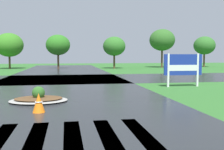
% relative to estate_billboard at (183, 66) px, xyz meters
% --- Properties ---
extents(asphalt_roadway, '(10.26, 80.00, 0.01)m').
position_rel_estate_billboard_xyz_m(asphalt_roadway, '(-7.74, -3.38, -1.33)').
color(asphalt_roadway, '#232628').
rests_on(asphalt_roadway, ground).
extents(asphalt_cross_road, '(90.00, 9.23, 0.01)m').
position_rel_estate_billboard_xyz_m(asphalt_cross_road, '(-7.74, 6.98, -1.33)').
color(asphalt_cross_road, '#232628').
rests_on(asphalt_cross_road, ground).
extents(crosswalk_stripes, '(4.95, 2.97, 0.01)m').
position_rel_estate_billboard_xyz_m(crosswalk_stripes, '(-7.74, -9.51, -1.33)').
color(crosswalk_stripes, white).
rests_on(crosswalk_stripes, ground).
extents(estate_billboard, '(2.58, 0.14, 2.15)m').
position_rel_estate_billboard_xyz_m(estate_billboard, '(0.00, 0.00, 0.00)').
color(estate_billboard, white).
rests_on(estate_billboard, ground).
extents(median_island, '(2.54, 1.97, 0.68)m').
position_rel_estate_billboard_xyz_m(median_island, '(-8.64, -4.18, -1.20)').
color(median_island, '#9E9B93').
rests_on(median_island, ground).
extents(traffic_cone, '(0.45, 0.45, 0.70)m').
position_rel_estate_billboard_xyz_m(traffic_cone, '(-8.41, -6.48, -1.00)').
color(traffic_cone, orange).
rests_on(traffic_cone, ground).
extents(background_treeline, '(41.18, 6.09, 6.03)m').
position_rel_estate_billboard_xyz_m(background_treeline, '(-4.71, 24.57, 2.23)').
color(background_treeline, '#4C3823').
rests_on(background_treeline, ground).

